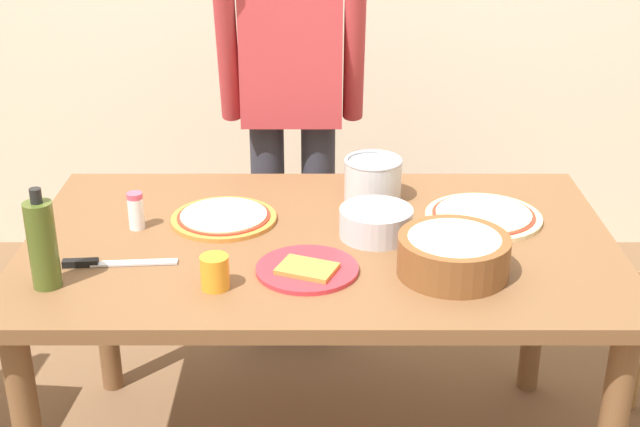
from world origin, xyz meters
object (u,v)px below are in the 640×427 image
Objects in this scene: pizza_raw_on_board at (483,216)px; popcorn_bowl at (453,251)px; pizza_cooked_on_tray at (224,217)px; olive_oil_bottle at (42,244)px; person_cook at (292,96)px; salt_shaker at (136,211)px; cup_orange at (215,272)px; mixing_bowl_steel at (376,223)px; plate_with_slice at (307,269)px; dining_table at (320,267)px; steel_pot at (373,179)px; chef_knife at (106,263)px.

popcorn_bowl is (-0.13, -0.33, 0.05)m from pizza_raw_on_board.
olive_oil_bottle is at bearing -135.30° from pizza_cooked_on_tray.
person_cook reaches higher than olive_oil_bottle.
person_cook is at bearing 59.27° from salt_shaker.
cup_orange is 0.80× the size of salt_shaker.
cup_orange is at bearing -172.58° from popcorn_bowl.
pizza_cooked_on_tray is 0.44m from mixing_bowl_steel.
pizza_cooked_on_tray is at bearing 127.41° from plate_with_slice.
pizza_raw_on_board is 0.60m from plate_with_slice.
mixing_bowl_steel is (0.15, 0.01, 0.13)m from dining_table.
dining_table is at bearing -164.97° from pizza_raw_on_board.
pizza_cooked_on_tray is at bearing 152.00° from popcorn_bowl.
plate_with_slice is 0.64m from olive_oil_bottle.
dining_table is at bearing -120.34° from steel_pot.
plate_with_slice is 0.24m from cup_orange.
popcorn_bowl reaches higher than cup_orange.
pizza_raw_on_board is 0.36m from popcorn_bowl.
popcorn_bowl is 0.59m from cup_orange.
plate_with_slice is at bearing -52.59° from pizza_cooked_on_tray.
salt_shaker is at bearing -120.73° from person_cook.
pizza_cooked_on_tray is at bearing 157.31° from dining_table.
dining_table is 6.15× the size of plate_with_slice.
mixing_bowl_steel reaches higher than chef_knife.
popcorn_bowl reaches higher than salt_shaker.
mixing_bowl_steel is (-0.31, -0.11, 0.03)m from pizza_raw_on_board.
cup_orange is (-0.22, -0.08, 0.03)m from plate_with_slice.
chef_knife is at bearing -134.60° from pizza_cooked_on_tray.
person_cook reaches higher than dining_table.
steel_pot is 2.04× the size of cup_orange.
pizza_cooked_on_tray is at bearing 45.40° from chef_knife.
pizza_raw_on_board is 1.20m from olive_oil_bottle.
mixing_bowl_steel is at bearing 14.10° from chef_knife.
popcorn_bowl reaches higher than plate_with_slice.
person_cook is 0.97m from plate_with_slice.
person_cook is 0.82m from salt_shaker.
cup_orange reaches higher than mixing_bowl_steel.
mixing_bowl_steel is (0.25, -0.74, -0.14)m from person_cook.
person_cook is at bearing 108.49° from mixing_bowl_steel.
pizza_cooked_on_tray is 1.73× the size of steel_pot.
plate_with_slice is 1.30× the size of mixing_bowl_steel.
cup_orange is at bearing -22.25° from chef_knife.
cup_orange is at bearing -1.53° from olive_oil_bottle.
dining_table is 0.31m from pizza_cooked_on_tray.
olive_oil_bottle is at bearing -157.67° from dining_table.
salt_shaker is 0.36× the size of chef_knife.
pizza_raw_on_board is 1.18× the size of popcorn_bowl.
olive_oil_bottle reaches higher than dining_table.
cup_orange is (-0.72, -0.41, 0.03)m from pizza_raw_on_board.
steel_pot reaches higher than chef_knife.
chef_knife is at bearing 42.99° from olive_oil_bottle.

